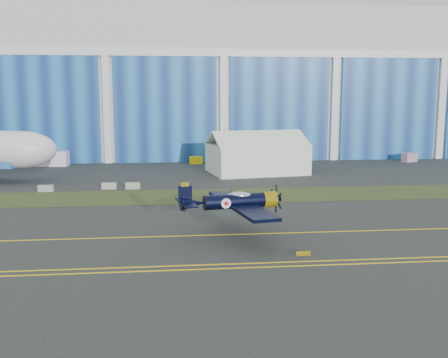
{
  "coord_description": "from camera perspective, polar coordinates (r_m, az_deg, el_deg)",
  "views": [
    {
      "loc": [
        11.41,
        -51.57,
        12.68
      ],
      "look_at": [
        17.22,
        3.11,
        3.92
      ],
      "focal_mm": 42.0,
      "sensor_mm": 36.0,
      "label": 1
    }
  ],
  "objects": [
    {
      "name": "edge_line_far",
      "position": [
        41.72,
        -21.92,
        -9.3
      ],
      "size": [
        80.0,
        0.2,
        0.02
      ],
      "primitive_type": "cube",
      "color": "yellow",
      "rests_on": "ground"
    },
    {
      "name": "shipping_container",
      "position": [
        100.49,
        -18.33,
        2.12
      ],
      "size": [
        6.36,
        2.98,
        2.67
      ],
      "primitive_type": "cube",
      "rotation": [
        0.0,
        0.0,
        -0.08
      ],
      "color": "white",
      "rests_on": "ground"
    },
    {
      "name": "grass_median",
      "position": [
        67.75,
        -15.66,
        -2.05
      ],
      "size": [
        260.0,
        10.0,
        0.02
      ],
      "primitive_type": "cube",
      "color": "#475128",
      "rests_on": "ground"
    },
    {
      "name": "tug",
      "position": [
        98.67,
        -3.07,
        2.06
      ],
      "size": [
        2.47,
        1.68,
        1.37
      ],
      "primitive_type": "cube",
      "rotation": [
        0.0,
        0.0,
        0.1
      ],
      "color": "yellow",
      "rests_on": "ground"
    },
    {
      "name": "ground",
      "position": [
        54.32,
        -18.08,
        -4.9
      ],
      "size": [
        260.0,
        260.0,
        0.0
      ],
      "primitive_type": "plane",
      "color": "#2E312F",
      "rests_on": "ground"
    },
    {
      "name": "hangar",
      "position": [
        123.91,
        -11.53,
        9.93
      ],
      "size": [
        220.0,
        45.7,
        30.0
      ],
      "color": "silver",
      "rests_on": "ground"
    },
    {
      "name": "barrier_a",
      "position": [
        73.75,
        -18.83,
        -0.98
      ],
      "size": [
        2.04,
        0.76,
        0.9
      ],
      "primitive_type": "cube",
      "rotation": [
        0.0,
        0.0,
        -0.08
      ],
      "color": "#97988F",
      "rests_on": "ground"
    },
    {
      "name": "edge_line_near",
      "position": [
        40.81,
        -22.3,
        -9.74
      ],
      "size": [
        80.0,
        0.2,
        0.02
      ],
      "primitive_type": "cube",
      "color": "yellow",
      "rests_on": "ground"
    },
    {
      "name": "guard_board_right",
      "position": [
        42.83,
        8.61,
        -8.03
      ],
      "size": [
        1.2,
        0.15,
        0.35
      ],
      "primitive_type": "cube",
      "color": "yellow",
      "rests_on": "ground"
    },
    {
      "name": "barrier_c",
      "position": [
        72.92,
        -9.92,
        -0.73
      ],
      "size": [
        2.05,
        0.8,
        0.9
      ],
      "primitive_type": "cube",
      "rotation": [
        0.0,
        0.0,
        0.1
      ],
      "color": "gray",
      "rests_on": "ground"
    },
    {
      "name": "tent",
      "position": [
        86.84,
        3.57,
        3.0
      ],
      "size": [
        16.82,
        13.47,
        7.07
      ],
      "rotation": [
        0.0,
        0.0,
        0.16
      ],
      "color": "white",
      "rests_on": "ground"
    },
    {
      "name": "barrier_b",
      "position": [
        73.46,
        -12.41,
        -0.74
      ],
      "size": [
        2.02,
        0.66,
        0.9
      ],
      "primitive_type": "cube",
      "rotation": [
        0.0,
        0.0,
        -0.03
      ],
      "color": "#9F9A8E",
      "rests_on": "ground"
    },
    {
      "name": "gse_box",
      "position": [
        107.67,
        19.54,
        2.24
      ],
      "size": [
        3.28,
        2.58,
        1.74
      ],
      "primitive_type": "cube",
      "rotation": [
        0.0,
        0.0,
        0.41
      ],
      "color": "#A585A0",
      "rests_on": "ground"
    },
    {
      "name": "warbird",
      "position": [
        46.99,
        1.16,
        -2.44
      ],
      "size": [
        12.99,
        14.73,
        3.83
      ],
      "rotation": [
        0.0,
        0.0,
        0.2
      ],
      "color": "black",
      "rests_on": "ground"
    },
    {
      "name": "taxiway_centreline",
      "position": [
        49.6,
        -19.27,
        -6.27
      ],
      "size": [
        200.0,
        0.2,
        0.02
      ],
      "primitive_type": "cube",
      "color": "yellow",
      "rests_on": "ground"
    }
  ]
}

